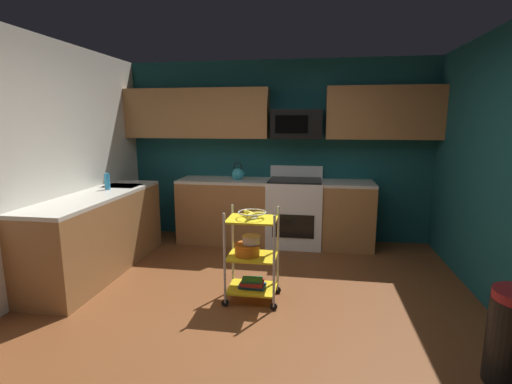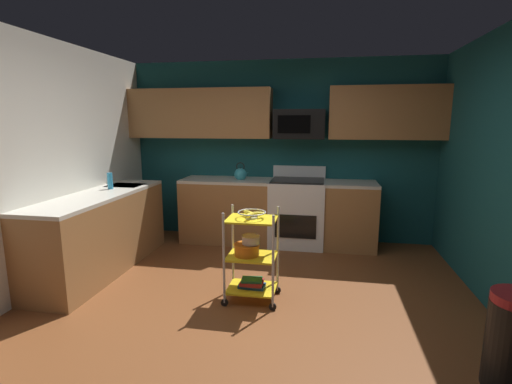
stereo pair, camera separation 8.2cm
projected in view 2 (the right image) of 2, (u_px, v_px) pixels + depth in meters
floor at (247, 317)px, 3.44m from camera, size 4.40×4.80×0.04m
wall_back at (280, 152)px, 5.54m from camera, size 4.52×0.06×2.60m
wall_left at (18, 168)px, 3.59m from camera, size 0.06×4.80×2.60m
counter_run at (208, 219)px, 4.96m from camera, size 3.57×2.70×0.92m
oven_range at (297, 212)px, 5.33m from camera, size 0.76×0.65×1.10m
upper_cabinets at (274, 113)px, 5.26m from camera, size 4.40×0.33×0.70m
microwave at (299, 124)px, 5.20m from camera, size 0.70×0.39×0.40m
rolling_cart at (252, 256)px, 3.64m from camera, size 0.53×0.38×0.91m
fruit_bowl at (252, 214)px, 3.56m from camera, size 0.27×0.27×0.07m
mixing_bowl_large at (247, 249)px, 3.64m from camera, size 0.25×0.25×0.11m
mixing_bowl_small at (251, 239)px, 3.62m from camera, size 0.18×0.18×0.08m
book_stack at (252, 283)px, 3.69m from camera, size 0.26×0.17×0.09m
kettle at (241, 174)px, 5.37m from camera, size 0.21×0.18×0.26m
dish_soap_bottle at (110, 181)px, 4.60m from camera, size 0.06×0.06×0.20m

